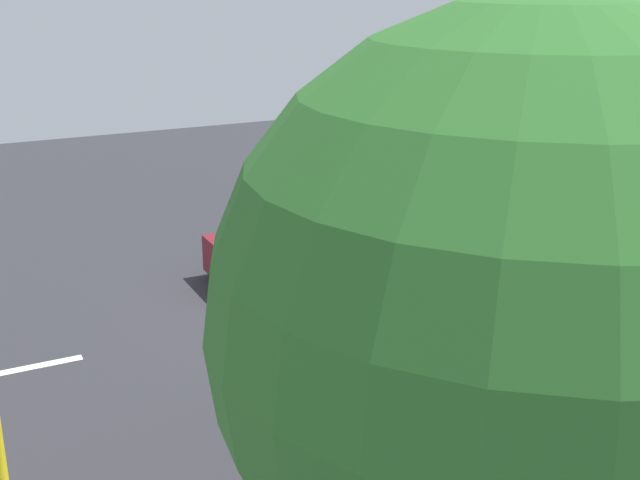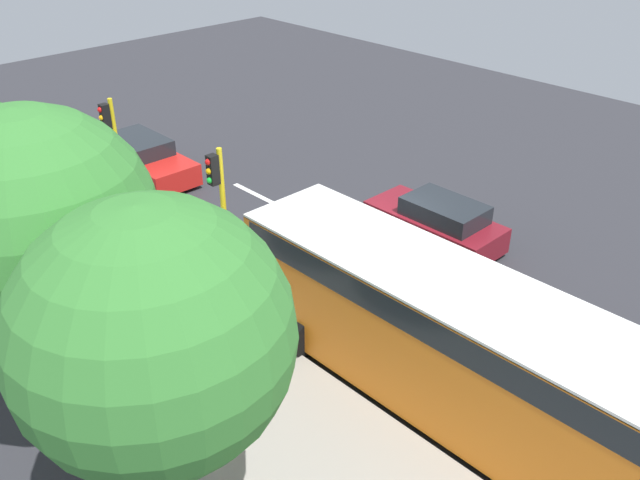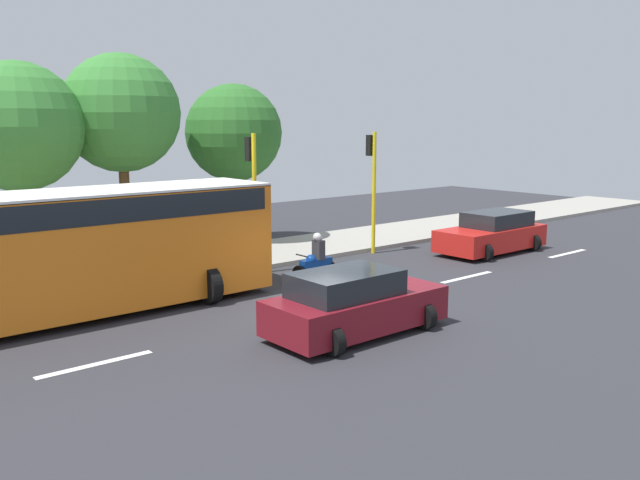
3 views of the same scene
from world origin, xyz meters
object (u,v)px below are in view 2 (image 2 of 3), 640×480
object	(u,v)px
car_red	(144,159)
city_bus	(457,338)
motorcycle	(273,245)
street_tree_center	(154,337)
traffic_light_midblock	(115,150)
traffic_light_corner	(220,208)
pedestrian_near_signal	(233,296)
street_tree_south	(38,226)
car_maroon	(436,223)

from	to	relation	value
car_red	city_bus	world-z (taller)	city_bus
motorcycle	street_tree_center	world-z (taller)	street_tree_center
city_bus	traffic_light_midblock	xyz separation A→B (m)	(1.18, -11.86, 1.08)
traffic_light_corner	street_tree_center	bearing A→B (deg)	47.31
motorcycle	pedestrian_near_signal	bearing A→B (deg)	32.40
street_tree_center	pedestrian_near_signal	bearing A→B (deg)	-135.44
traffic_light_corner	motorcycle	bearing A→B (deg)	-162.24
traffic_light_midblock	traffic_light_corner	bearing A→B (deg)	90.00
street_tree_south	street_tree_center	xyz separation A→B (m)	(-0.05, 3.49, -0.45)
car_maroon	street_tree_center	world-z (taller)	street_tree_center
car_red	traffic_light_midblock	xyz separation A→B (m)	(2.83, 3.56, 2.22)
car_red	street_tree_south	world-z (taller)	street_tree_south
motorcycle	traffic_light_midblock	distance (m)	5.61
car_maroon	traffic_light_midblock	xyz separation A→B (m)	(6.73, -7.15, 2.22)
pedestrian_near_signal	traffic_light_midblock	xyz separation A→B (m)	(-0.59, -6.40, 1.87)
car_red	city_bus	bearing A→B (deg)	83.88
motorcycle	city_bus	bearing A→B (deg)	81.53
traffic_light_corner	street_tree_south	world-z (taller)	street_tree_south
city_bus	motorcycle	xyz separation A→B (m)	(-1.08, -7.26, -1.20)
car_red	motorcycle	distance (m)	8.17
city_bus	pedestrian_near_signal	xyz separation A→B (m)	(1.77, -5.46, -0.79)
pedestrian_near_signal	traffic_light_midblock	bearing A→B (deg)	-95.25
city_bus	traffic_light_corner	distance (m)	6.73
traffic_light_midblock	street_tree_south	size ratio (longest dim) A/B	0.62
traffic_light_midblock	street_tree_center	bearing A→B (deg)	64.84
pedestrian_near_signal	street_tree_south	distance (m)	6.18
street_tree_south	car_red	bearing A→B (deg)	-126.18
pedestrian_near_signal	traffic_light_midblock	world-z (taller)	traffic_light_midblock
car_red	car_maroon	bearing A→B (deg)	110.00
traffic_light_midblock	motorcycle	bearing A→B (deg)	116.21
motorcycle	pedestrian_near_signal	world-z (taller)	pedestrian_near_signal
pedestrian_near_signal	street_tree_south	world-z (taller)	street_tree_south
car_maroon	city_bus	bearing A→B (deg)	40.28
pedestrian_near_signal	street_tree_south	size ratio (longest dim) A/B	0.23
car_red	street_tree_south	bearing A→B (deg)	53.82
city_bus	street_tree_center	xyz separation A→B (m)	(6.27, -1.02, 2.84)
car_maroon	traffic_light_corner	distance (m)	7.32
city_bus	street_tree_center	bearing A→B (deg)	-9.27
pedestrian_near_signal	traffic_light_corner	world-z (taller)	traffic_light_corner
traffic_light_corner	traffic_light_midblock	bearing A→B (deg)	-90.00
car_red	street_tree_south	distance (m)	14.21
car_maroon	traffic_light_midblock	size ratio (longest dim) A/B	0.97
car_maroon	motorcycle	size ratio (longest dim) A/B	2.84
pedestrian_near_signal	car_red	bearing A→B (deg)	-108.96
traffic_light_corner	street_tree_center	world-z (taller)	street_tree_center
pedestrian_near_signal	traffic_light_corner	bearing A→B (deg)	-118.48
city_bus	pedestrian_near_signal	size ratio (longest dim) A/B	6.51
car_red	car_maroon	xyz separation A→B (m)	(-3.90, 10.71, -0.00)
traffic_light_midblock	street_tree_center	distance (m)	12.10
traffic_light_midblock	street_tree_center	xyz separation A→B (m)	(5.09, 10.83, 1.75)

